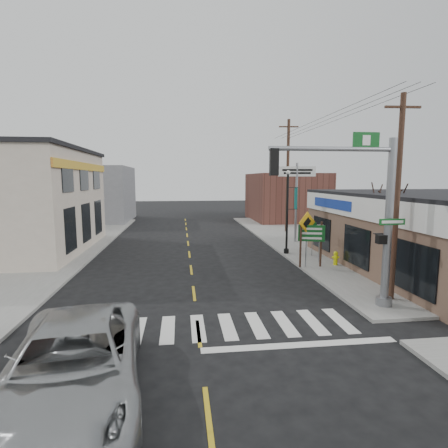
{
  "coord_description": "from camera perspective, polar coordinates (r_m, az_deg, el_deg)",
  "views": [
    {
      "loc": [
        -0.5,
        -10.77,
        4.95
      ],
      "look_at": [
        1.55,
        5.78,
        2.8
      ],
      "focal_mm": 28.0,
      "sensor_mm": 36.0,
      "label": 1
    }
  ],
  "objects": [
    {
      "name": "ground",
      "position": [
        11.87,
        -4.18,
        -17.32
      ],
      "size": [
        140.0,
        140.0,
        0.0
      ],
      "primitive_type": "plane",
      "color": "black",
      "rests_on": "ground"
    },
    {
      "name": "sidewalk_right",
      "position": [
        26.06,
        14.5,
        -3.7
      ],
      "size": [
        6.0,
        38.0,
        0.13
      ],
      "primitive_type": "cube",
      "color": "gray",
      "rests_on": "ground"
    },
    {
      "name": "sidewalk_left",
      "position": [
        25.72,
        -26.28,
        -4.38
      ],
      "size": [
        6.0,
        38.0,
        0.13
      ],
      "primitive_type": "cube",
      "color": "gray",
      "rests_on": "ground"
    },
    {
      "name": "center_line",
      "position": [
        19.42,
        -5.38,
        -7.44
      ],
      "size": [
        0.12,
        56.0,
        0.01
      ],
      "primitive_type": "cube",
      "color": "gold",
      "rests_on": "ground"
    },
    {
      "name": "crosswalk",
      "position": [
        12.23,
        -4.28,
        -16.52
      ],
      "size": [
        11.0,
        2.2,
        0.01
      ],
      "primitive_type": "cube",
      "color": "silver",
      "rests_on": "ground"
    },
    {
      "name": "bldg_distant_right",
      "position": [
        42.7,
        10.01,
        4.34
      ],
      "size": [
        8.0,
        10.0,
        5.6
      ],
      "primitive_type": "cube",
      "color": "brown",
      "rests_on": "ground"
    },
    {
      "name": "bldg_distant_left",
      "position": [
        44.08,
        -20.89,
        4.59
      ],
      "size": [
        9.0,
        10.0,
        6.4
      ],
      "primitive_type": "cube",
      "color": "slate",
      "rests_on": "ground"
    },
    {
      "name": "suv",
      "position": [
        8.99,
        -23.32,
        -20.28
      ],
      "size": [
        3.61,
        6.55,
        1.74
      ],
      "primitive_type": "imported",
      "rotation": [
        0.0,
        0.0,
        0.12
      ],
      "color": "#9FA1A4",
      "rests_on": "ground"
    },
    {
      "name": "traffic_signal_pole",
      "position": [
        13.96,
        22.75,
        2.85
      ],
      "size": [
        5.13,
        0.39,
        6.49
      ],
      "rotation": [
        0.0,
        0.0,
        -0.01
      ],
      "color": "gray",
      "rests_on": "sidewalk_right"
    },
    {
      "name": "guide_sign",
      "position": [
        19.69,
        14.06,
        -2.17
      ],
      "size": [
        1.44,
        0.13,
        2.51
      ],
      "rotation": [
        0.0,
        0.0,
        -0.27
      ],
      "color": "#462D20",
      "rests_on": "sidewalk_right"
    },
    {
      "name": "fire_hydrant",
      "position": [
        20.76,
        17.75,
        -5.24
      ],
      "size": [
        0.24,
        0.24,
        0.78
      ],
      "rotation": [
        0.0,
        0.0,
        -0.07
      ],
      "color": "#DDE20E",
      "rests_on": "sidewalk_right"
    },
    {
      "name": "ped_crossing_sign",
      "position": [
        19.58,
        13.35,
        -0.91
      ],
      "size": [
        1.19,
        0.08,
        3.07
      ],
      "rotation": [
        0.0,
        0.0,
        0.43
      ],
      "color": "gray",
      "rests_on": "sidewalk_right"
    },
    {
      "name": "lamp_post",
      "position": [
        22.87,
        10.45,
        2.96
      ],
      "size": [
        0.7,
        0.55,
        5.37
      ],
      "rotation": [
        0.0,
        0.0,
        0.36
      ],
      "color": "black",
      "rests_on": "sidewalk_right"
    },
    {
      "name": "dance_center_sign",
      "position": [
        27.39,
        11.78,
        6.76
      ],
      "size": [
        2.84,
        0.18,
        6.04
      ],
      "rotation": [
        0.0,
        0.0,
        -0.11
      ],
      "color": "gray",
      "rests_on": "sidewalk_right"
    },
    {
      "name": "bare_tree",
      "position": [
        20.35,
        25.41,
        5.05
      ],
      "size": [
        2.7,
        2.7,
        5.41
      ],
      "rotation": [
        0.0,
        0.0,
        -0.44
      ],
      "color": "black",
      "rests_on": "sidewalk_right"
    },
    {
      "name": "shrub_front",
      "position": [
        19.41,
        27.79,
        -6.57
      ],
      "size": [
        1.16,
        1.16,
        0.87
      ],
      "primitive_type": "ellipsoid",
      "color": "#143619",
      "rests_on": "sidewalk_right"
    },
    {
      "name": "shrub_back",
      "position": [
        21.28,
        25.98,
        -5.34
      ],
      "size": [
        1.11,
        1.11,
        0.84
      ],
      "primitive_type": "ellipsoid",
      "color": "#1A3213",
      "rests_on": "sidewalk_right"
    },
    {
      "name": "utility_pole_near",
      "position": [
        15.26,
        26.43,
        3.99
      ],
      "size": [
        1.4,
        0.21,
        8.05
      ],
      "rotation": [
        0.0,
        0.0,
        -0.07
      ],
      "color": "#463220",
      "rests_on": "sidewalk_right"
    },
    {
      "name": "utility_pole_far",
      "position": [
        32.63,
        10.35,
        7.89
      ],
      "size": [
        1.76,
        0.26,
        10.14
      ],
      "rotation": [
        0.0,
        0.0,
        -0.1
      ],
      "color": "#433121",
      "rests_on": "sidewalk_right"
    }
  ]
}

